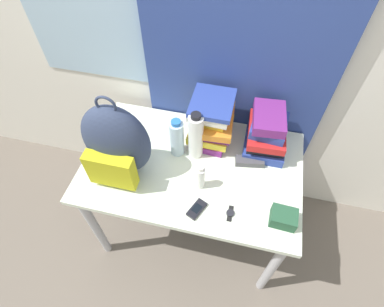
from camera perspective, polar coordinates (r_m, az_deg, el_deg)
ground_plane at (r=2.13m, az=-2.46°, el=-21.99°), size 12.00×12.00×0.00m
wall_back at (r=1.59m, az=3.91°, el=22.09°), size 6.00×0.06×2.50m
curtain_blue at (r=1.53m, az=9.34°, el=20.20°), size 0.98×0.04×2.50m
desk at (r=1.68m, az=0.00°, el=-4.10°), size 1.16×0.73×0.74m
backpack at (r=1.47m, az=-14.25°, el=1.84°), size 0.34×0.24×0.49m
book_stack_left at (r=1.62m, az=3.85°, el=6.28°), size 0.24×0.29×0.28m
book_stack_center at (r=1.64m, az=14.04°, el=3.84°), size 0.22×0.28×0.25m
water_bottle at (r=1.57m, az=-2.91°, el=2.98°), size 0.07×0.07×0.24m
sports_bottle at (r=1.54m, az=0.84°, el=3.29°), size 0.08×0.08×0.30m
sunscreen_bottle at (r=1.47m, az=1.60°, el=-4.61°), size 0.04×0.04×0.16m
cell_phone at (r=1.46m, az=0.90°, el=-10.54°), size 0.09×0.12×0.02m
sunglasses_case at (r=1.62m, az=10.91°, el=-1.48°), size 0.16×0.08×0.04m
camera_pouch at (r=1.47m, az=17.03°, el=-11.62°), size 0.12×0.10×0.07m
wristwatch at (r=1.46m, az=7.28°, el=-11.22°), size 0.04×0.08×0.01m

